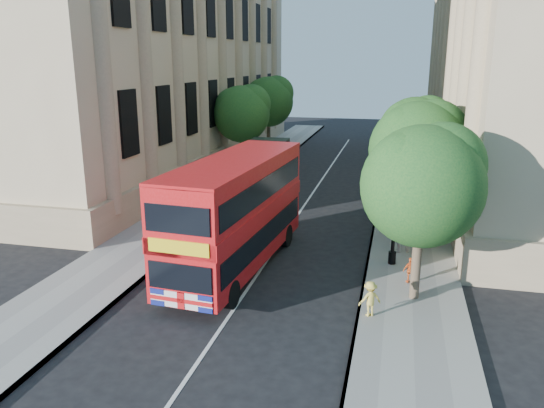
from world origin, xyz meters
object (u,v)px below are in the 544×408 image
Objects in this scene: double_decker_bus at (236,211)px; woman_pedestrian at (400,232)px; lamp_post at (395,206)px; box_van at (264,171)px; police_constable at (216,281)px.

woman_pedestrian is (6.21, 3.13, -1.40)m from double_decker_bus.
woman_pedestrian is at bearing 79.84° from lamp_post.
double_decker_bus is at bearing -83.78° from box_van.
box_van is (-7.72, 9.57, -0.94)m from lamp_post.
police_constable is 8.76m from woman_pedestrian.
box_van is 14.73m from police_constable.
lamp_post is at bearing 20.27° from double_decker_bus.
police_constable is at bearing -84.62° from box_van.
box_van is at bearing 128.91° from lamp_post.
woman_pedestrian is at bearing -140.14° from police_constable.
police_constable is at bearing -79.95° from double_decker_bus.
box_van is 3.31× the size of woman_pedestrian.
woman_pedestrian is at bearing -48.15° from box_van.
double_decker_bus reaches higher than box_van.
lamp_post is 0.91× the size of box_van.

